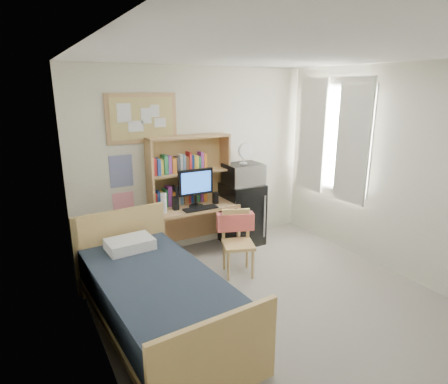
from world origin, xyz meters
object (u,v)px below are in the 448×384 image
desk_chair (238,244)px  monitor (196,188)px  speaker_right (215,198)px  microwave (243,174)px  bulletin_board (142,118)px  bed (159,303)px  desk_fan (243,154)px  speaker_left (176,203)px  desk (195,230)px  mini_fridge (242,213)px

desk_chair → monitor: bearing=125.2°
speaker_right → microwave: 0.57m
desk_chair → monitor: size_ratio=1.55×
bulletin_board → bed: size_ratio=0.45×
bulletin_board → desk_chair: bearing=-54.8°
speaker_right → desk_fan: (0.50, 0.06, 0.57)m
speaker_left → speaker_right: size_ratio=1.11×
desk → microwave: 1.07m
monitor → speaker_left: 0.35m
monitor → bed: bearing=-127.2°
bed → speaker_right: bearing=41.5°
mini_fridge → bed: mini_fridge is taller
desk_fan → bulletin_board: bearing=168.1°
bed → speaker_right: 1.99m
desk_chair → bed: bearing=-135.0°
mini_fridge → microwave: 0.62m
desk → desk_chair: bearing=-75.3°
speaker_right → microwave: (0.50, 0.06, 0.28)m
desk → desk_fan: bearing=0.3°
desk_chair → desk_fan: desk_fan is taller
bed → speaker_left: (0.76, 1.37, 0.52)m
desk_chair → desk_fan: 1.40m
speaker_left → bulletin_board: bearing=129.5°
desk_chair → mini_fridge: bearing=75.3°
mini_fridge → speaker_right: size_ratio=5.76×
desk → desk_chair: size_ratio=1.41×
bed → monitor: monitor is taller
desk_chair → mini_fridge: 1.03m
desk → desk_chair: 0.86m
bulletin_board → speaker_right: size_ratio=5.83×
monitor → speaker_left: bearing=180.0°
mini_fridge → speaker_left: bearing=-175.9°
bed → monitor: size_ratio=3.94×
desk_chair → mini_fridge: (0.58, 0.85, 0.05)m
speaker_right → microwave: size_ratio=0.30×
mini_fridge → desk_fan: size_ratio=3.36×
desk → speaker_left: 0.54m
mini_fridge → monitor: size_ratio=1.75×
desk → monitor: bearing=-90.0°
desk → desk_fan: size_ratio=4.18×
desk_chair → bulletin_board: bearing=145.1°
bulletin_board → desk: bearing=-26.7°
monitor → desk_fan: bearing=4.6°
speaker_right → speaker_left: bearing=180.0°
mini_fridge → bed: (-1.85, -1.44, -0.18)m
mini_fridge → speaker_left: mini_fridge is taller
desk_chair → speaker_right: size_ratio=5.10×
speaker_left → speaker_right: bearing=-0.0°
speaker_right → mini_fridge: bearing=9.6°
monitor → desk_fan: size_ratio=1.92×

